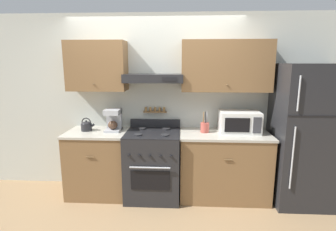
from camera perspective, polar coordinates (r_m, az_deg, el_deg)
name	(u,v)px	position (r m, az deg, el deg)	size (l,w,h in m)	color
ground_plane	(151,206)	(3.68, -3.70, -19.05)	(16.00, 16.00, 0.00)	#937551
wall_back	(160,92)	(3.81, -1.70, 5.05)	(5.20, 0.46, 2.55)	silver
counter_left	(99,162)	(3.94, -14.85, -9.84)	(0.83, 0.66, 0.92)	brown
counter_right	(223,165)	(3.80, 11.98, -10.50)	(1.22, 0.66, 0.92)	brown
stove_range	(153,164)	(3.74, -3.24, -10.49)	(0.74, 0.73, 1.04)	#232326
refrigerator	(306,135)	(3.91, 27.84, -3.80)	(0.81, 0.75, 1.86)	#232326
tea_kettle	(87,126)	(3.86, -17.31, -2.14)	(0.19, 0.15, 0.19)	#232326
coffee_maker	(113,120)	(3.76, -11.78, -0.90)	(0.21, 0.25, 0.31)	#ADAFB5
microwave	(239,122)	(3.70, 15.25, -1.38)	(0.53, 0.37, 0.29)	white
utensil_crock	(205,127)	(3.63, 8.01, -2.51)	(0.12, 0.12, 0.29)	#B24C42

